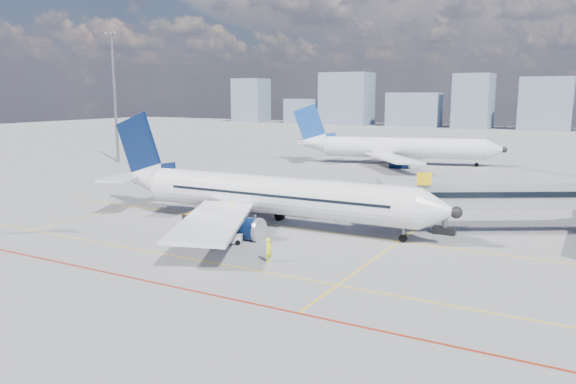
% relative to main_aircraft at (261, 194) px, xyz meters
% --- Properties ---
extents(ground, '(420.00, 420.00, 0.00)m').
position_rel_main_aircraft_xyz_m(ground, '(0.79, -7.48, -3.22)').
color(ground, slate).
rests_on(ground, ground).
extents(apron_markings, '(90.00, 35.12, 0.01)m').
position_rel_main_aircraft_xyz_m(apron_markings, '(0.21, -11.39, -3.22)').
color(apron_markings, yellow).
rests_on(apron_markings, ground).
extents(jet_bridge, '(23.55, 15.78, 6.30)m').
position_rel_main_aircraft_xyz_m(jet_bridge, '(24.30, 9.43, 0.52)').
color(jet_bridge, gray).
rests_on(jet_bridge, ground).
extents(floodlight_mast_nw, '(3.20, 0.61, 25.45)m').
position_rel_main_aircraft_xyz_m(floodlight_mast_nw, '(-54.21, 32.51, 10.37)').
color(floodlight_mast_nw, slate).
rests_on(floodlight_mast_nw, ground).
extents(distant_skyline, '(243.95, 15.10, 27.07)m').
position_rel_main_aircraft_xyz_m(distant_skyline, '(-6.75, 182.52, 7.39)').
color(distant_skyline, slate).
rests_on(distant_skyline, ground).
extents(main_aircraft, '(40.33, 35.14, 11.75)m').
position_rel_main_aircraft_xyz_m(main_aircraft, '(0.00, 0.00, 0.00)').
color(main_aircraft, silver).
rests_on(main_aircraft, ground).
extents(second_aircraft, '(39.95, 34.21, 11.88)m').
position_rel_main_aircraft_xyz_m(second_aircraft, '(-4.44, 55.94, 0.00)').
color(second_aircraft, silver).
rests_on(second_aircraft, ground).
extents(baggage_tug, '(2.18, 1.81, 1.32)m').
position_rel_main_aircraft_xyz_m(baggage_tug, '(1.48, -7.86, -2.59)').
color(baggage_tug, silver).
rests_on(baggage_tug, ground).
extents(cargo_dolly, '(3.85, 1.99, 2.03)m').
position_rel_main_aircraft_xyz_m(cargo_dolly, '(-0.02, -9.43, -2.11)').
color(cargo_dolly, black).
rests_on(cargo_dolly, ground).
extents(belt_loader, '(7.01, 3.43, 2.83)m').
position_rel_main_aircraft_xyz_m(belt_loader, '(-5.50, -2.05, -2.49)').
color(belt_loader, black).
rests_on(belt_loader, ground).
extents(ramp_worker, '(0.61, 0.81, 2.00)m').
position_rel_main_aircraft_xyz_m(ramp_worker, '(7.56, -11.05, -2.22)').
color(ramp_worker, '#EDF519').
rests_on(ramp_worker, ground).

